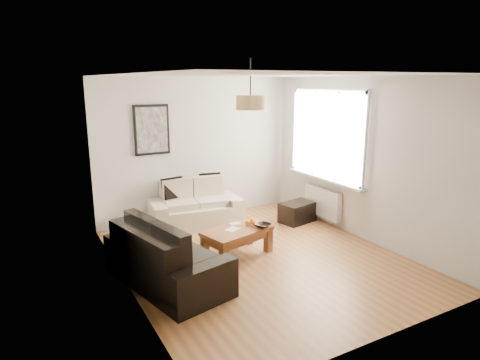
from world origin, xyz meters
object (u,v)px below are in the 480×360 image
sofa_leather (166,254)px  ottoman (297,212)px  loveseat_cream (195,204)px  coffee_table (237,242)px

sofa_leather → ottoman: size_ratio=2.80×
loveseat_cream → sofa_leather: loveseat_cream is taller
sofa_leather → ottoman: sofa_leather is taller
coffee_table → ottoman: 1.88m
loveseat_cream → sofa_leather: size_ratio=0.88×
loveseat_cream → coffee_table: loveseat_cream is taller
loveseat_cream → ottoman: 1.88m
ottoman → coffee_table: bearing=-154.6°
loveseat_cream → sofa_leather: bearing=-115.4°
loveseat_cream → sofa_leather: 2.18m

